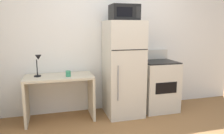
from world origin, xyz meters
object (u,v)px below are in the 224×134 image
coffee_mug (68,74)px  refrigerator (123,69)px  desk_lamp (38,62)px  oven_range (158,85)px  desk (60,89)px  microwave (124,13)px

coffee_mug → refrigerator: (0.95, 0.04, 0.02)m
desk_lamp → oven_range: bearing=-1.1°
desk → coffee_mug: (0.14, -0.10, 0.28)m
desk_lamp → refrigerator: refrigerator is taller
desk_lamp → desk: bearing=-3.1°
desk → refrigerator: refrigerator is taller
desk_lamp → microwave: size_ratio=0.77×
desk_lamp → coffee_mug: desk_lamp is taller
desk_lamp → microwave: microwave is taller
coffee_mug → refrigerator: size_ratio=0.06×
microwave → oven_range: microwave is taller
coffee_mug → oven_range: size_ratio=0.09×
coffee_mug → oven_range: oven_range is taller
desk_lamp → coffee_mug: 0.51m
coffee_mug → oven_range: (1.65, 0.07, -0.33)m
desk → oven_range: (1.79, -0.02, -0.05)m
refrigerator → desk_lamp: bearing=177.2°
desk → refrigerator: 1.14m
desk_lamp → oven_range: 2.17m
oven_range → coffee_mug: bearing=-177.5°
microwave → refrigerator: bearing=90.3°
microwave → oven_range: size_ratio=0.42×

